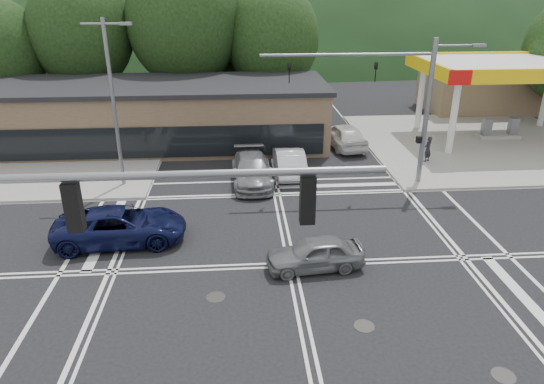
{
  "coord_description": "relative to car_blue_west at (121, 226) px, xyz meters",
  "views": [
    {
      "loc": [
        -2.04,
        -16.82,
        10.51
      ],
      "look_at": [
        -0.47,
        4.29,
        1.4
      ],
      "focal_mm": 32.0,
      "sensor_mm": 36.0,
      "label": 1
    }
  ],
  "objects": [
    {
      "name": "car_blue_west",
      "position": [
        0.0,
        0.0,
        0.0
      ],
      "size": [
        5.83,
        3.03,
        1.57
      ],
      "primitive_type": "imported",
      "rotation": [
        0.0,
        0.0,
        1.65
      ],
      "color": "#0C1036",
      "rests_on": "ground"
    },
    {
      "name": "car_northbound",
      "position": [
        5.98,
        6.5,
        -0.01
      ],
      "size": [
        2.32,
        5.39,
        1.54
      ],
      "primitive_type": "imported",
      "rotation": [
        0.0,
        0.0,
        0.03
      ],
      "color": "slate",
      "rests_on": "ground"
    },
    {
      "name": "gas_station_canopy",
      "position": [
        24.25,
        13.49,
        4.26
      ],
      "size": [
        12.32,
        8.34,
        5.75
      ],
      "color": "silver",
      "rests_on": "ground"
    },
    {
      "name": "sidewalk_ne",
      "position": [
        22.26,
        12.5,
        -0.71
      ],
      "size": [
        16.0,
        16.0,
        0.15
      ],
      "primitive_type": "cube",
      "color": "gray",
      "rests_on": "ground"
    },
    {
      "name": "hill_north",
      "position": [
        7.26,
        87.5,
        -0.78
      ],
      "size": [
        252.0,
        126.0,
        140.0
      ],
      "primitive_type": "ellipsoid",
      "color": "black",
      "rests_on": "ground"
    },
    {
      "name": "car_queue_a",
      "position": [
        8.26,
        7.85,
        0.0
      ],
      "size": [
        1.68,
        4.78,
        1.57
      ],
      "primitive_type": "imported",
      "rotation": [
        0.0,
        0.0,
        3.14
      ],
      "color": "silver",
      "rests_on": "ground"
    },
    {
      "name": "car_queue_b",
      "position": [
        12.6,
        12.6,
        0.07
      ],
      "size": [
        2.71,
        5.24,
        1.7
      ],
      "primitive_type": "imported",
      "rotation": [
        0.0,
        0.0,
        3.29
      ],
      "color": "silver",
      "rests_on": "ground"
    },
    {
      "name": "tree_n_d",
      "position": [
        -12.74,
        20.5,
        5.05
      ],
      "size": [
        6.8,
        6.8,
        9.76
      ],
      "color": "#382619",
      "rests_on": "ground"
    },
    {
      "name": "tree_n_b",
      "position": [
        1.26,
        21.5,
        7.01
      ],
      "size": [
        9.0,
        9.0,
        12.98
      ],
      "color": "#382619",
      "rests_on": "ground"
    },
    {
      "name": "signal_mast_sw",
      "position": [
        0.87,
        -10.7,
        4.33
      ],
      "size": [
        9.14,
        0.28,
        8.0
      ],
      "color": "slate",
      "rests_on": "ground"
    },
    {
      "name": "ground",
      "position": [
        7.26,
        -2.5,
        -0.78
      ],
      "size": [
        120.0,
        120.0,
        0.0
      ],
      "primitive_type": "plane",
      "color": "black",
      "rests_on": "ground"
    },
    {
      "name": "sidewalk_nw",
      "position": [
        -7.74,
        12.5,
        -0.71
      ],
      "size": [
        16.0,
        16.0,
        0.15
      ],
      "primitive_type": "cube",
      "color": "gray",
      "rests_on": "ground"
    },
    {
      "name": "pedestrian",
      "position": [
        17.14,
        8.9,
        0.18
      ],
      "size": [
        0.71,
        0.67,
        1.63
      ],
      "primitive_type": "imported",
      "rotation": [
        0.0,
        0.0,
        3.8
      ],
      "color": "black",
      "rests_on": "sidewalk_ne"
    },
    {
      "name": "streetlight_nw",
      "position": [
        -1.18,
        6.5,
        4.26
      ],
      "size": [
        2.5,
        0.25,
        9.0
      ],
      "color": "slate",
      "rests_on": "ground"
    },
    {
      "name": "signal_mast_ne",
      "position": [
        14.2,
        5.7,
        4.29
      ],
      "size": [
        11.65,
        0.3,
        8.0
      ],
      "color": "slate",
      "rests_on": "ground"
    },
    {
      "name": "tree_n_c",
      "position": [
        8.26,
        21.5,
        5.71
      ],
      "size": [
        7.6,
        7.6,
        10.87
      ],
      "color": "#382619",
      "rests_on": "ground"
    },
    {
      "name": "convenience_store",
      "position": [
        27.26,
        22.5,
        1.12
      ],
      "size": [
        10.0,
        6.0,
        3.8
      ],
      "primitive_type": "cube",
      "color": "#846B4F",
      "rests_on": "ground"
    },
    {
      "name": "tree_n_a",
      "position": [
        -6.74,
        21.5,
        6.36
      ],
      "size": [
        8.0,
        8.0,
        11.75
      ],
      "color": "#382619",
      "rests_on": "ground"
    },
    {
      "name": "car_grey_center",
      "position": [
        8.15,
        -2.8,
        -0.12
      ],
      "size": [
        4.02,
        1.93,
        1.33
      ],
      "primitive_type": "imported",
      "rotation": [
        0.0,
        0.0,
        -1.48
      ],
      "color": "slate",
      "rests_on": "ground"
    },
    {
      "name": "commercial_row",
      "position": [
        -0.74,
        14.5,
        1.22
      ],
      "size": [
        24.0,
        8.0,
        4.0
      ],
      "primitive_type": "cube",
      "color": "brown",
      "rests_on": "ground"
    },
    {
      "name": "tree_n_e",
      "position": [
        5.26,
        25.5,
        6.36
      ],
      "size": [
        8.4,
        8.4,
        11.98
      ],
      "color": "#382619",
      "rests_on": "ground"
    }
  ]
}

